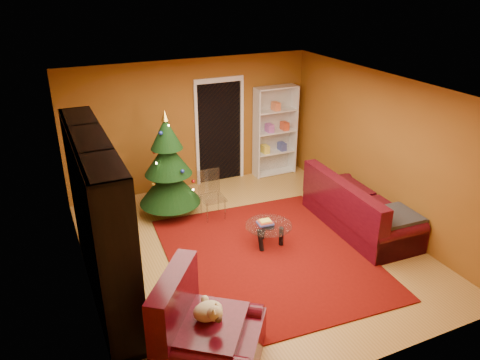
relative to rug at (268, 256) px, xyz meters
name	(u,v)px	position (x,y,z in m)	size (l,w,h in m)	color
floor	(250,250)	(-0.15, 0.34, -0.03)	(5.00, 5.50, 0.05)	olive
ceiling	(252,87)	(-0.15, 0.34, 2.62)	(5.00, 5.50, 0.05)	silver
wall_back	(191,125)	(-0.15, 3.12, 1.29)	(5.00, 0.05, 2.60)	brown
wall_left	(76,207)	(-2.67, 0.34, 1.29)	(0.05, 5.50, 2.60)	brown
wall_right	(384,150)	(2.38, 0.34, 1.29)	(0.05, 5.50, 2.60)	brown
doorway	(220,133)	(0.45, 3.07, 1.04)	(1.06, 0.60, 2.16)	black
rug	(268,256)	(0.00, 0.00, 0.00)	(2.99, 3.49, 0.02)	#630C07
media_unit	(99,219)	(-2.42, 0.20, 1.12)	(0.45, 2.96, 2.27)	black
christmas_tree	(168,166)	(-0.96, 2.02, 0.95)	(1.11, 1.11, 1.97)	black
gift_box_teal	(118,207)	(-1.86, 2.36, 0.15)	(0.33, 0.33, 0.33)	#1D627B
gift_box_red	(161,189)	(-0.90, 2.93, 0.09)	(0.20, 0.20, 0.20)	maroon
white_bookshelf	(275,132)	(1.66, 2.91, 0.96)	(0.92, 0.33, 1.99)	white
armchair	(212,331)	(-1.58, -1.65, 0.45)	(1.17, 1.17, 0.91)	#380610
dog	(208,311)	(-1.59, -1.58, 0.67)	(0.40, 0.30, 0.30)	beige
sofa	(361,203)	(1.87, 0.17, 0.47)	(2.21, 1.00, 0.95)	#380610
coffee_table	(268,235)	(0.16, 0.30, 0.19)	(0.76, 0.76, 0.47)	gray
acrylic_chair	(213,198)	(-0.32, 1.54, 0.39)	(0.41, 0.45, 0.80)	#66605B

